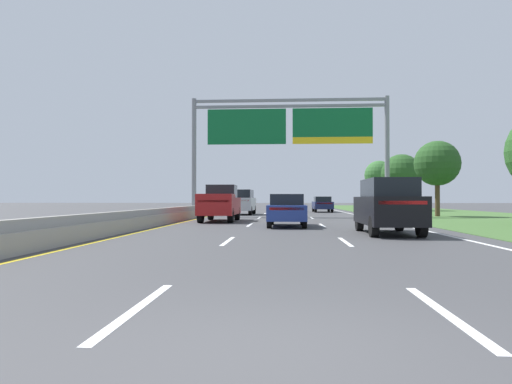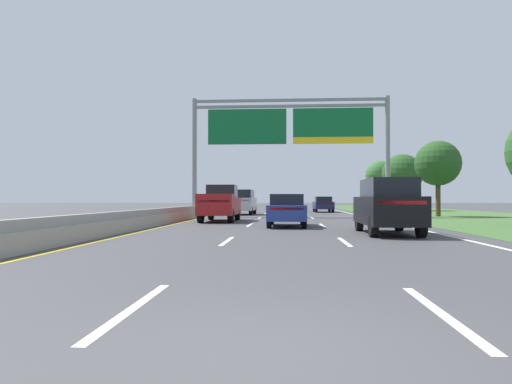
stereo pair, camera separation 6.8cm
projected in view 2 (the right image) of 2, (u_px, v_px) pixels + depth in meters
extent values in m
plane|color=#3D3D3F|center=(286.00, 215.00, 38.96)|extent=(220.00, 220.00, 0.00)
cube|color=white|center=(133.00, 308.00, 5.66)|extent=(0.14, 3.00, 0.01)
cube|color=white|center=(227.00, 241.00, 14.64)|extent=(0.14, 3.00, 0.01)
cube|color=white|center=(250.00, 225.00, 23.61)|extent=(0.14, 3.00, 0.01)
cube|color=white|center=(260.00, 218.00, 32.59)|extent=(0.14, 3.00, 0.01)
cube|color=white|center=(265.00, 214.00, 41.57)|extent=(0.14, 3.00, 0.01)
cube|color=white|center=(269.00, 211.00, 50.55)|extent=(0.14, 3.00, 0.01)
cube|color=white|center=(272.00, 209.00, 59.53)|extent=(0.14, 3.00, 0.01)
cube|color=white|center=(274.00, 208.00, 68.51)|extent=(0.14, 3.00, 0.01)
cube|color=white|center=(275.00, 207.00, 77.49)|extent=(0.14, 3.00, 0.01)
cube|color=white|center=(276.00, 206.00, 86.47)|extent=(0.14, 3.00, 0.01)
cube|color=white|center=(441.00, 313.00, 5.41)|extent=(0.14, 3.00, 0.01)
cube|color=white|center=(344.00, 242.00, 14.39)|extent=(0.14, 3.00, 0.01)
cube|color=white|center=(322.00, 225.00, 23.37)|extent=(0.14, 3.00, 0.01)
cube|color=white|center=(312.00, 218.00, 32.35)|extent=(0.14, 3.00, 0.01)
cube|color=white|center=(307.00, 214.00, 41.33)|extent=(0.14, 3.00, 0.01)
cube|color=white|center=(303.00, 211.00, 50.31)|extent=(0.14, 3.00, 0.01)
cube|color=white|center=(300.00, 209.00, 59.29)|extent=(0.14, 3.00, 0.01)
cube|color=white|center=(299.00, 208.00, 68.27)|extent=(0.14, 3.00, 0.01)
cube|color=white|center=(297.00, 207.00, 77.25)|extent=(0.14, 3.00, 0.01)
cube|color=white|center=(296.00, 206.00, 86.23)|extent=(0.14, 3.00, 0.01)
cube|color=white|center=(356.00, 215.00, 38.57)|extent=(0.16, 106.00, 0.01)
cube|color=gold|center=(217.00, 214.00, 39.35)|extent=(0.16, 106.00, 0.01)
cube|color=#3D602D|center=(455.00, 215.00, 38.04)|extent=(14.00, 110.00, 0.02)
cube|color=#99968E|center=(209.00, 211.00, 39.40)|extent=(0.60, 110.00, 0.55)
cube|color=#99968E|center=(209.00, 206.00, 39.40)|extent=(0.25, 110.00, 0.30)
cylinder|color=gray|center=(194.00, 157.00, 35.54)|extent=(0.36, 0.36, 9.10)
cylinder|color=gray|center=(388.00, 156.00, 34.57)|extent=(0.36, 0.36, 9.10)
cube|color=gray|center=(290.00, 100.00, 35.12)|extent=(14.70, 0.24, 0.20)
cube|color=gray|center=(290.00, 106.00, 35.11)|extent=(14.70, 0.24, 0.20)
cube|color=#0C602D|center=(247.00, 127.00, 35.12)|extent=(6.00, 0.12, 2.69)
cube|color=#0C602D|center=(333.00, 123.00, 34.70)|extent=(6.00, 0.12, 2.19)
cube|color=yellow|center=(333.00, 140.00, 34.68)|extent=(6.00, 0.12, 0.50)
cube|color=maroon|center=(220.00, 206.00, 27.58)|extent=(2.02, 5.41, 1.00)
cube|color=black|center=(222.00, 191.00, 28.44)|extent=(1.73, 1.91, 0.78)
cube|color=#B21414|center=(213.00, 201.00, 24.93)|extent=(1.68, 0.09, 0.12)
cube|color=maroon|center=(216.00, 196.00, 25.87)|extent=(2.01, 1.95, 0.20)
cylinder|color=black|center=(211.00, 213.00, 29.46)|extent=(0.30, 0.84, 0.84)
cylinder|color=black|center=(237.00, 213.00, 29.35)|extent=(0.30, 0.84, 0.84)
cylinder|color=black|center=(201.00, 215.00, 25.79)|extent=(0.30, 0.84, 0.84)
cylinder|color=black|center=(231.00, 215.00, 25.69)|extent=(0.30, 0.84, 0.84)
cube|color=navy|center=(287.00, 212.00, 22.46)|extent=(1.85, 4.41, 0.72)
cube|color=black|center=(287.00, 200.00, 22.42)|extent=(1.58, 2.31, 0.52)
cube|color=#B21414|center=(287.00, 209.00, 20.31)|extent=(1.53, 0.09, 0.12)
cylinder|color=black|center=(272.00, 218.00, 24.01)|extent=(0.22, 0.66, 0.66)
cylinder|color=black|center=(302.00, 218.00, 23.89)|extent=(0.22, 0.66, 0.66)
cylinder|color=black|center=(269.00, 221.00, 21.02)|extent=(0.22, 0.66, 0.66)
cylinder|color=black|center=(304.00, 221.00, 20.91)|extent=(0.22, 0.66, 0.66)
cube|color=#161E47|center=(323.00, 205.00, 46.55)|extent=(1.89, 4.43, 0.72)
cube|color=black|center=(323.00, 199.00, 46.50)|extent=(1.60, 2.32, 0.52)
cube|color=#B21414|center=(325.00, 203.00, 44.39)|extent=(1.53, 0.10, 0.12)
cylinder|color=black|center=(314.00, 209.00, 48.07)|extent=(0.23, 0.66, 0.66)
cylinder|color=black|center=(329.00, 209.00, 47.99)|extent=(0.23, 0.66, 0.66)
cylinder|color=black|center=(316.00, 209.00, 45.09)|extent=(0.23, 0.66, 0.66)
cylinder|color=black|center=(333.00, 209.00, 45.01)|extent=(0.23, 0.66, 0.66)
cube|color=#B2B5BA|center=(243.00, 204.00, 39.24)|extent=(2.03, 4.75, 1.05)
cube|color=black|center=(243.00, 194.00, 39.11)|extent=(1.72, 3.05, 0.68)
cube|color=#B21414|center=(240.00, 200.00, 36.95)|extent=(1.60, 0.13, 0.12)
cylinder|color=black|center=(236.00, 210.00, 40.90)|extent=(0.28, 0.77, 0.76)
cylinder|color=black|center=(255.00, 210.00, 40.75)|extent=(0.28, 0.77, 0.76)
cylinder|color=black|center=(231.00, 211.00, 37.72)|extent=(0.28, 0.77, 0.76)
cylinder|color=black|center=(251.00, 211.00, 37.57)|extent=(0.28, 0.77, 0.76)
cube|color=silver|center=(285.00, 206.00, 41.76)|extent=(1.85, 4.41, 0.72)
cube|color=black|center=(285.00, 199.00, 41.72)|extent=(1.58, 2.31, 0.52)
cube|color=#B21414|center=(285.00, 204.00, 39.61)|extent=(1.53, 0.09, 0.12)
cylinder|color=black|center=(277.00, 210.00, 43.30)|extent=(0.22, 0.66, 0.66)
cylinder|color=black|center=(294.00, 210.00, 43.19)|extent=(0.22, 0.66, 0.66)
cylinder|color=black|center=(276.00, 210.00, 40.32)|extent=(0.22, 0.66, 0.66)
cylinder|color=black|center=(294.00, 210.00, 40.20)|extent=(0.22, 0.66, 0.66)
cube|color=black|center=(387.00, 210.00, 17.64)|extent=(1.91, 4.71, 1.05)
cube|color=black|center=(388.00, 188.00, 17.51)|extent=(1.64, 3.00, 0.68)
cube|color=#B21414|center=(402.00, 203.00, 15.34)|extent=(1.60, 0.08, 0.12)
cylinder|color=black|center=(359.00, 222.00, 19.29)|extent=(0.26, 0.76, 0.76)
cylinder|color=black|center=(399.00, 222.00, 19.17)|extent=(0.26, 0.76, 0.76)
cylinder|color=black|center=(373.00, 226.00, 16.10)|extent=(0.26, 0.76, 0.76)
cylinder|color=black|center=(421.00, 227.00, 15.99)|extent=(0.26, 0.76, 0.76)
cylinder|color=#4C3823|center=(438.00, 199.00, 34.86)|extent=(0.36, 0.36, 2.68)
sphere|color=#234C1E|center=(438.00, 163.00, 34.90)|extent=(3.42, 3.42, 3.42)
cylinder|color=#4C3823|center=(402.00, 200.00, 52.30)|extent=(0.36, 0.36, 2.34)
sphere|color=#234C1E|center=(402.00, 174.00, 52.34)|extent=(4.55, 4.55, 4.55)
cylinder|color=#4C3823|center=(380.00, 197.00, 68.14)|extent=(0.36, 0.36, 3.18)
sphere|color=#33662D|center=(380.00, 175.00, 68.19)|extent=(4.26, 4.26, 4.26)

